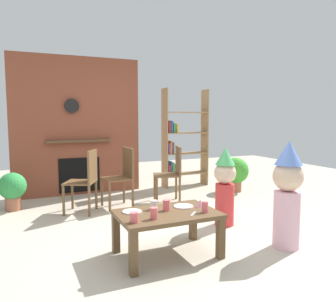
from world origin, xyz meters
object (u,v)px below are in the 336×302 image
Objects in this scene: paper_plate_rear at (132,212)px; dining_chair_right at (173,171)px; dining_chair_left at (86,177)px; child_with_cone_hat at (287,192)px; paper_cup_center at (134,217)px; paper_plate_front at (183,206)px; potted_plant_short at (12,188)px; paper_cup_far_left at (205,207)px; birthday_cake_slice at (200,203)px; child_in_pink at (225,184)px; coffee_table at (167,219)px; paper_cup_near_left at (154,205)px; bookshelf at (181,142)px; dining_chair_middle at (123,173)px; potted_plant_tall at (236,172)px; paper_cup_near_right at (154,213)px; paper_cup_far_right at (166,205)px.

paper_plate_rear is 0.21× the size of dining_chair_right.
child_with_cone_hat is at bearing 155.03° from dining_chair_left.
paper_cup_center is 0.69m from paper_plate_front.
dining_chair_left is 1.14m from potted_plant_short.
paper_cup_far_left is 0.20m from birthday_cake_slice.
paper_cup_far_left is 0.12× the size of dining_chair_right.
paper_plate_rear is 1.88× the size of birthday_cake_slice.
paper_plate_front is 1.09m from child_with_cone_hat.
child_with_cone_hat is at bearing 73.63° from child_in_pink.
paper_plate_rear is (-0.32, 0.14, 0.08)m from coffee_table.
bookshelf is at bearing 58.43° from paper_cup_near_left.
child_in_pink is (1.44, 0.72, 0.04)m from paper_cup_center.
child_in_pink is 1.78× the size of potted_plant_short.
coffee_table is 0.87× the size of child_with_cone_hat.
child_with_cone_hat is (1.54, -0.48, 0.15)m from paper_plate_rear.
dining_chair_left is (-1.66, 2.15, -0.09)m from child_with_cone_hat.
dining_chair_middle is (-0.21, 2.08, 0.02)m from paper_cup_far_left.
child_with_cone_hat is 3.79m from potted_plant_short.
child_with_cone_hat is 2.21m from dining_chair_right.
paper_cup_far_left is 0.72m from paper_plate_rear.
coffee_table is 0.27m from paper_plate_front.
paper_cup_center is at bearing -140.44° from potted_plant_tall.
bookshelf is 3.55m from paper_cup_near_right.
paper_cup_far_right is 3.03m from potted_plant_tall.
paper_cup_near_left is 1.39m from child_with_cone_hat.
bookshelf reaches higher than potted_plant_short.
paper_cup_near_right is at bearing -162.79° from birthday_cake_slice.
child_with_cone_hat reaches higher than paper_cup_far_left.
paper_cup_near_right is 0.12× the size of dining_chair_right.
dining_chair_middle is (0.20, 1.78, 0.03)m from paper_cup_near_left.
bookshelf is 3.10m from potted_plant_short.
coffee_table is 0.45m from paper_cup_center.
paper_plate_front is 0.55m from paper_plate_rear.
paper_cup_near_right is at bearing 8.00° from child_with_cone_hat.
potted_plant_short reaches higher than paper_plate_front.
birthday_cake_slice is at bearing -8.53° from paper_plate_rear.
paper_cup_far_left reaches higher than birthday_cake_slice.
child_with_cone_hat is at bearing 114.24° from dining_chair_right.
paper_cup_far_left is 0.29m from paper_plate_front.
coffee_table is 0.99× the size of child_in_pink.
dining_chair_middle is at bearing -48.64° from child_with_cone_hat.
paper_cup_near_right is at bearing 76.51° from dining_chair_middle.
potted_plant_short is at bearing -170.60° from bookshelf.
coffee_table is at bearing -138.20° from potted_plant_tall.
potted_plant_tall reaches higher than paper_plate_front.
paper_cup_far_right is 0.35m from paper_plate_rear.
paper_cup_near_left is 1.20m from child_in_pink.
paper_cup_far_left is at bearing -24.61° from paper_plate_rear.
dining_chair_right is (0.93, 1.85, 0.14)m from coffee_table.
dining_chair_right is at bearing 54.01° from paper_plate_rear.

